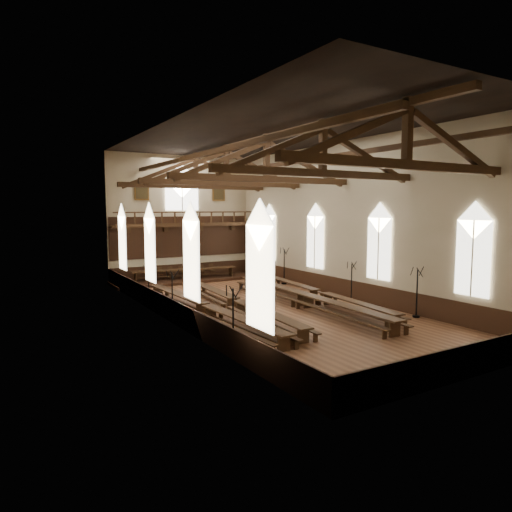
{
  "coord_description": "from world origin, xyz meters",
  "views": [
    {
      "loc": [
        -13.88,
        -22.16,
        5.76
      ],
      "look_at": [
        0.2,
        1.5,
        2.87
      ],
      "focal_mm": 32.0,
      "sensor_mm": 36.0,
      "label": 1
    }
  ],
  "objects_px": {
    "candelabrum_left_near": "(233,332)",
    "candelabrum_left_far": "(149,292)",
    "refectory_row_b": "(237,302)",
    "high_table": "(185,270)",
    "candelabrum_right_near": "(417,302)",
    "refectory_row_a": "(206,308)",
    "candelabrum_right_far": "(284,273)",
    "refectory_row_c": "(305,297)",
    "refectory_row_d": "(321,294)",
    "candelabrum_left_mid": "(172,303)",
    "dais": "(185,280)",
    "candelabrum_right_mid": "(351,289)"
  },
  "relations": [
    {
      "from": "candelabrum_left_near",
      "to": "candelabrum_left_far",
      "type": "height_order",
      "value": "candelabrum_left_near"
    },
    {
      "from": "refectory_row_b",
      "to": "candelabrum_left_near",
      "type": "bearing_deg",
      "value": -119.6
    },
    {
      "from": "high_table",
      "to": "candelabrum_left_far",
      "type": "distance_m",
      "value": 8.59
    },
    {
      "from": "candelabrum_right_near",
      "to": "refectory_row_a",
      "type": "bearing_deg",
      "value": 149.78
    },
    {
      "from": "candelabrum_left_far",
      "to": "candelabrum_right_far",
      "type": "distance_m",
      "value": 11.24
    },
    {
      "from": "refectory_row_c",
      "to": "candelabrum_left_far",
      "type": "distance_m",
      "value": 9.41
    },
    {
      "from": "refectory_row_d",
      "to": "high_table",
      "type": "bearing_deg",
      "value": 109.51
    },
    {
      "from": "refectory_row_a",
      "to": "candelabrum_left_mid",
      "type": "relative_size",
      "value": 5.72
    },
    {
      "from": "dais",
      "to": "candelabrum_right_far",
      "type": "relative_size",
      "value": 4.05
    },
    {
      "from": "candelabrum_left_far",
      "to": "candelabrum_left_near",
      "type": "bearing_deg",
      "value": -90.0
    },
    {
      "from": "candelabrum_left_far",
      "to": "candelabrum_right_far",
      "type": "xyz_separation_m",
      "value": [
        11.1,
        1.79,
        0.13
      ]
    },
    {
      "from": "refectory_row_c",
      "to": "candelabrum_left_near",
      "type": "relative_size",
      "value": 5.44
    },
    {
      "from": "candelabrum_left_far",
      "to": "candelabrum_right_mid",
      "type": "xyz_separation_m",
      "value": [
        11.1,
        -5.64,
        0.02
      ]
    },
    {
      "from": "refectory_row_d",
      "to": "dais",
      "type": "relative_size",
      "value": 1.23
    },
    {
      "from": "refectory_row_b",
      "to": "candelabrum_right_far",
      "type": "distance_m",
      "value": 9.88
    },
    {
      "from": "candelabrum_right_mid",
      "to": "candelabrum_right_near",
      "type": "bearing_deg",
      "value": -90.0
    },
    {
      "from": "refectory_row_c",
      "to": "dais",
      "type": "height_order",
      "value": "refectory_row_c"
    },
    {
      "from": "refectory_row_a",
      "to": "refectory_row_d",
      "type": "relative_size",
      "value": 1.03
    },
    {
      "from": "refectory_row_a",
      "to": "candelabrum_right_far",
      "type": "xyz_separation_m",
      "value": [
        9.64,
        6.81,
        0.31
      ]
    },
    {
      "from": "refectory_row_d",
      "to": "high_table",
      "type": "xyz_separation_m",
      "value": [
        -4.18,
        11.79,
        0.36
      ]
    },
    {
      "from": "refectory_row_a",
      "to": "candelabrum_left_mid",
      "type": "distance_m",
      "value": 1.79
    },
    {
      "from": "candelabrum_left_mid",
      "to": "candelabrum_left_far",
      "type": "height_order",
      "value": "candelabrum_left_mid"
    },
    {
      "from": "high_table",
      "to": "candelabrum_left_near",
      "type": "bearing_deg",
      "value": -106.07
    },
    {
      "from": "candelabrum_left_near",
      "to": "candelabrum_left_mid",
      "type": "relative_size",
      "value": 1.09
    },
    {
      "from": "candelabrum_left_near",
      "to": "refectory_row_a",
      "type": "bearing_deg",
      "value": 76.01
    },
    {
      "from": "dais",
      "to": "candelabrum_left_far",
      "type": "relative_size",
      "value": 4.75
    },
    {
      "from": "high_table",
      "to": "candelabrum_left_far",
      "type": "relative_size",
      "value": 3.48
    },
    {
      "from": "refectory_row_b",
      "to": "candelabrum_left_near",
      "type": "xyz_separation_m",
      "value": [
        -3.57,
        -6.28,
        0.3
      ]
    },
    {
      "from": "candelabrum_right_near",
      "to": "candelabrum_left_far",
      "type": "bearing_deg",
      "value": 136.21
    },
    {
      "from": "dais",
      "to": "candelabrum_left_near",
      "type": "bearing_deg",
      "value": -106.07
    },
    {
      "from": "refectory_row_b",
      "to": "candelabrum_left_far",
      "type": "height_order",
      "value": "candelabrum_left_far"
    },
    {
      "from": "refectory_row_b",
      "to": "refectory_row_d",
      "type": "height_order",
      "value": "refectory_row_b"
    },
    {
      "from": "candelabrum_left_near",
      "to": "candelabrum_left_far",
      "type": "distance_m",
      "value": 10.88
    },
    {
      "from": "refectory_row_a",
      "to": "candelabrum_left_near",
      "type": "relative_size",
      "value": 5.26
    },
    {
      "from": "refectory_row_c",
      "to": "candelabrum_right_mid",
      "type": "bearing_deg",
      "value": -1.29
    },
    {
      "from": "refectory_row_d",
      "to": "candelabrum_left_far",
      "type": "height_order",
      "value": "candelabrum_left_far"
    },
    {
      "from": "candelabrum_right_near",
      "to": "candelabrum_right_far",
      "type": "height_order",
      "value": "candelabrum_right_far"
    },
    {
      "from": "refectory_row_b",
      "to": "refectory_row_d",
      "type": "bearing_deg",
      "value": -2.95
    },
    {
      "from": "refectory_row_b",
      "to": "high_table",
      "type": "distance_m",
      "value": 11.6
    },
    {
      "from": "high_table",
      "to": "candelabrum_right_far",
      "type": "xyz_separation_m",
      "value": [
        5.98,
        -5.1,
        -0.02
      ]
    },
    {
      "from": "refectory_row_a",
      "to": "refectory_row_b",
      "type": "distance_m",
      "value": 2.15
    },
    {
      "from": "candelabrum_left_far",
      "to": "candelabrum_right_near",
      "type": "height_order",
      "value": "candelabrum_right_near"
    },
    {
      "from": "candelabrum_left_far",
      "to": "candelabrum_right_far",
      "type": "relative_size",
      "value": 0.85
    },
    {
      "from": "refectory_row_d",
      "to": "candelabrum_left_near",
      "type": "xyz_separation_m",
      "value": [
        -9.3,
        -5.99,
        0.33
      ]
    },
    {
      "from": "refectory_row_c",
      "to": "dais",
      "type": "bearing_deg",
      "value": 101.24
    },
    {
      "from": "refectory_row_c",
      "to": "dais",
      "type": "relative_size",
      "value": 1.31
    },
    {
      "from": "candelabrum_left_far",
      "to": "candelabrum_left_mid",
      "type": "bearing_deg",
      "value": -90.0
    },
    {
      "from": "candelabrum_left_mid",
      "to": "candelabrum_right_mid",
      "type": "bearing_deg",
      "value": -8.34
    },
    {
      "from": "refectory_row_b",
      "to": "candelabrum_right_near",
      "type": "xyz_separation_m",
      "value": [
        7.53,
        -6.04,
        0.29
      ]
    },
    {
      "from": "refectory_row_c",
      "to": "candelabrum_right_far",
      "type": "bearing_deg",
      "value": 64.51
    }
  ]
}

